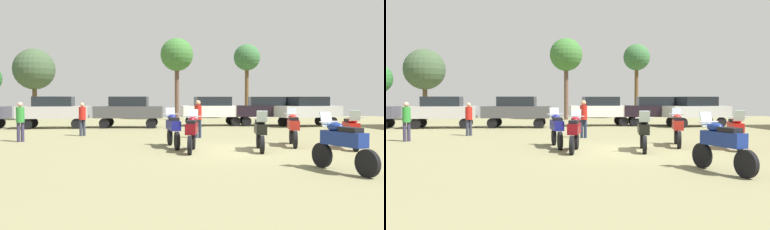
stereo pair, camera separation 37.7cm
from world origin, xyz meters
The scene contains 18 objects.
ground_plane centered at (0.00, 0.00, 0.01)m, with size 44.00×52.00×0.02m.
motorcycle_2 centered at (4.26, -0.10, 0.73)m, with size 0.84×2.12×1.45m.
motorcycle_4 centered at (-1.70, -0.09, 0.74)m, with size 0.73×2.07×1.47m.
motorcycle_5 centered at (-2.24, 1.23, 0.76)m, with size 0.62×2.24×1.51m.
motorcycle_6 centered at (0.75, -0.18, 0.73)m, with size 0.75×2.13×1.45m.
motorcycle_9 centered at (1.53, -4.41, 0.76)m, with size 0.80×2.12×1.50m.
motorcycle_12 centered at (2.50, 1.09, 0.75)m, with size 0.84×2.17×1.49m.
car_1 centered at (1.57, 12.95, 1.19)m, with size 4.33×1.88×2.00m.
car_2 centered at (-8.79, 12.09, 1.19)m, with size 4.32×1.85×2.00m.
car_3 centered at (-4.09, 11.96, 1.19)m, with size 4.50×2.34×2.00m.
car_5 centered at (7.76, 11.33, 1.19)m, with size 4.55×2.51×2.00m.
car_6 centered at (5.32, 12.61, 1.19)m, with size 4.51×2.40×2.00m.
person_1 centered at (-0.73, 4.69, 1.07)m, with size 0.38×0.38×1.79m.
person_2 centered at (-8.58, 4.08, 1.03)m, with size 0.47×0.47×1.72m.
person_3 centered at (-6.30, 6.50, 0.99)m, with size 0.46×0.46×1.67m.
tree_1 centered at (6.75, 22.54, 5.69)m, with size 2.50×2.50×7.05m.
tree_3 centered at (-0.04, 21.36, 5.74)m, with size 2.93×2.93×7.28m.
tree_4 centered at (-12.48, 22.36, 4.45)m, with size 3.58×3.58×6.25m.
Camera 2 is at (-3.23, -13.66, 1.86)m, focal length 36.68 mm.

